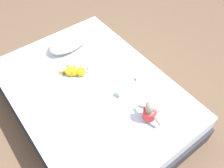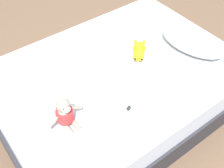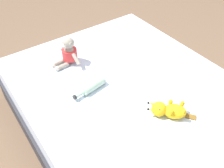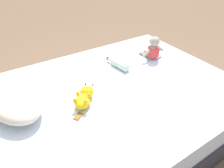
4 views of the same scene
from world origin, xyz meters
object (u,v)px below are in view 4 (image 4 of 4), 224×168
(plush_monkey, at_px, (153,50))
(glass_bottle, at_px, (119,65))
(bed, at_px, (112,110))
(pillow, at_px, (12,99))
(plush_yellow_creature, at_px, (84,97))

(plush_monkey, distance_m, glass_bottle, 0.39)
(bed, distance_m, pillow, 0.79)
(pillow, bearing_deg, plush_monkey, -88.08)
(pillow, bearing_deg, glass_bottle, -86.11)
(bed, xyz_separation_m, plush_monkey, (0.23, -0.63, 0.33))
(bed, relative_size, plush_monkey, 7.29)
(bed, height_order, plush_yellow_creature, plush_yellow_creature)
(plush_monkey, relative_size, glass_bottle, 1.03)
(pillow, relative_size, plush_yellow_creature, 2.37)
(plush_monkey, bearing_deg, bed, 109.96)
(plush_yellow_creature, bearing_deg, bed, -83.69)
(bed, xyz_separation_m, glass_bottle, (0.25, -0.24, 0.26))
(pillow, xyz_separation_m, plush_monkey, (0.04, -1.33, 0.01))
(bed, relative_size, glass_bottle, 7.52)
(bed, distance_m, plush_yellow_creature, 0.38)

